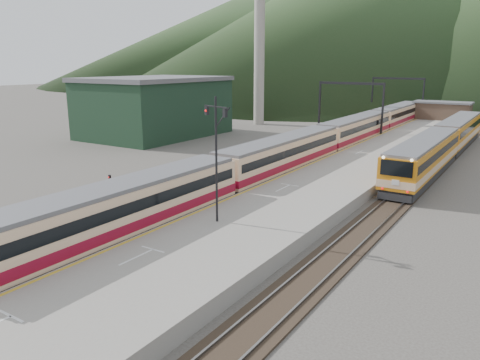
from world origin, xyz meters
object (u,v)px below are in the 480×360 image
Objects in this scene: main_train at (325,140)px; second_train at (444,142)px; signal_mast at (216,148)px; worker at (67,221)px.

main_train reaches higher than second_train.
signal_mast is (4.03, -26.79, 3.60)m from main_train.
second_train reaches higher than worker.
main_train is 45.13× the size of worker.
main_train is at bearing 98.55° from signal_mast.
second_train is at bearing 28.34° from main_train.
signal_mast reaches higher than main_train.
worker is at bearing -112.54° from second_train.
main_train is at bearing -151.66° from second_train.
second_train is 5.20× the size of signal_mast.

